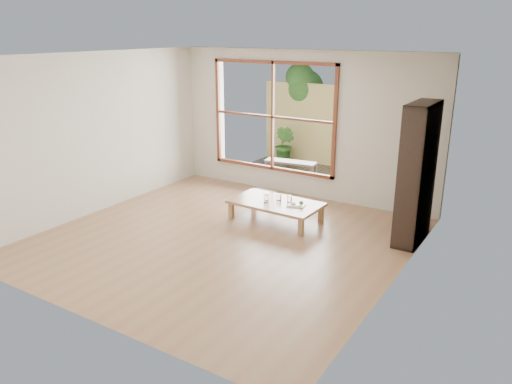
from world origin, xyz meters
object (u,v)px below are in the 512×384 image
at_px(low_table, 276,204).
at_px(food_tray, 297,205).
at_px(bookshelf, 417,174).
at_px(garden_bench, 291,164).

distance_m(low_table, food_tray, 0.38).
bearing_deg(low_table, food_tray, 1.98).
xyz_separation_m(low_table, food_tray, (0.38, 0.00, 0.06)).
bearing_deg(bookshelf, low_table, -170.04).
height_order(bookshelf, food_tray, bookshelf).
bearing_deg(food_tray, bookshelf, 2.84).
height_order(low_table, bookshelf, bookshelf).
xyz_separation_m(food_tray, garden_bench, (-1.32, 2.23, -0.03)).
distance_m(low_table, garden_bench, 2.42).
relative_size(bookshelf, food_tray, 6.97).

